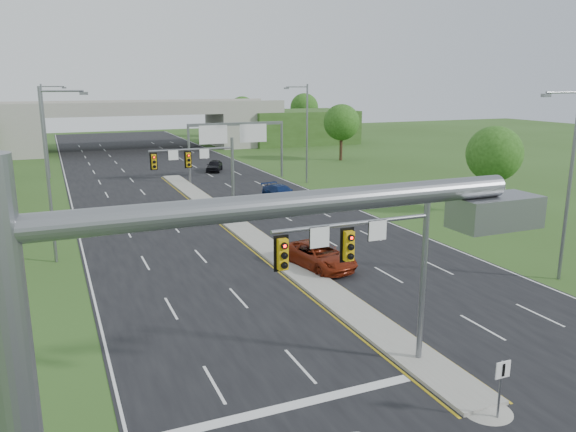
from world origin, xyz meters
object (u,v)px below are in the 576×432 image
at_px(sign_gantry, 235,135).
at_px(signal_mast_near, 376,259).
at_px(signal_mast_far, 205,168).
at_px(keep_right_sign, 502,380).
at_px(car_far_b, 281,193).
at_px(car_far_c, 214,166).
at_px(car_far_a, 319,255).
at_px(overpass, 133,129).

bearing_deg(sign_gantry, signal_mast_near, -101.25).
xyz_separation_m(signal_mast_far, keep_right_sign, (2.26, -29.45, -3.21)).
distance_m(signal_mast_far, car_far_b, 12.42).
bearing_deg(signal_mast_near, car_far_c, 80.94).
relative_size(car_far_a, car_far_b, 1.10).
distance_m(signal_mast_near, signal_mast_far, 25.00).
height_order(sign_gantry, car_far_a, sign_gantry).
bearing_deg(car_far_b, signal_mast_far, -151.78).
distance_m(overpass, car_far_b, 48.52).
bearing_deg(car_far_b, car_far_a, -115.06).
bearing_deg(signal_mast_far, overpass, 87.65).
bearing_deg(keep_right_sign, signal_mast_near, 116.94).
distance_m(signal_mast_far, overpass, 55.13).
height_order(signal_mast_near, car_far_c, signal_mast_near).
xyz_separation_m(keep_right_sign, car_far_b, (7.08, 36.61, -0.77)).
bearing_deg(car_far_b, signal_mast_near, -115.43).
height_order(sign_gantry, car_far_b, sign_gantry).
bearing_deg(keep_right_sign, car_far_c, 83.90).
xyz_separation_m(signal_mast_far, overpass, (2.26, 55.07, -1.17)).
height_order(signal_mast_near, overpass, overpass).
relative_size(signal_mast_near, signal_mast_far, 1.00).
bearing_deg(car_far_b, car_far_c, 83.72).
distance_m(keep_right_sign, car_far_a, 17.02).
xyz_separation_m(car_far_a, car_far_c, (4.55, 39.68, -0.04)).
bearing_deg(car_far_c, sign_gantry, -60.30).
height_order(signal_mast_far, overpass, overpass).
distance_m(sign_gantry, car_far_c, 8.48).
bearing_deg(sign_gantry, car_far_b, -88.23).
height_order(car_far_a, car_far_c, car_far_a).
height_order(car_far_a, car_far_b, car_far_a).
bearing_deg(car_far_c, car_far_a, -71.89).
height_order(keep_right_sign, car_far_c, keep_right_sign).
xyz_separation_m(sign_gantry, overpass, (-6.68, 35.08, -1.69)).
relative_size(overpass, car_far_a, 14.45).
xyz_separation_m(keep_right_sign, sign_gantry, (6.68, 49.45, 3.72)).
relative_size(signal_mast_far, sign_gantry, 0.60).
bearing_deg(car_far_b, overpass, 89.18).
bearing_deg(signal_mast_near, signal_mast_far, 90.00).
relative_size(sign_gantry, car_far_c, 2.71).
xyz_separation_m(signal_mast_far, car_far_b, (9.34, 7.16, -3.98)).
xyz_separation_m(keep_right_sign, overpass, (0.00, 84.53, 2.04)).
height_order(signal_mast_far, sign_gantry, signal_mast_far).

